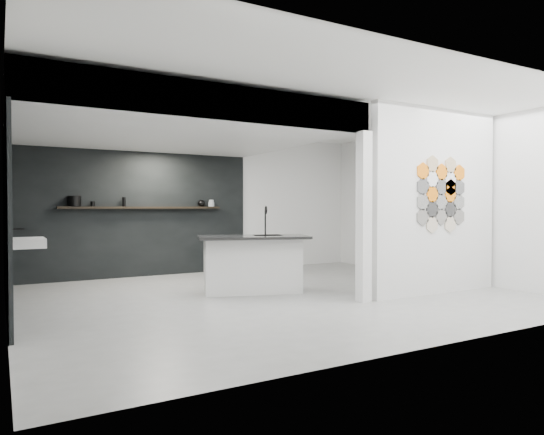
{
  "coord_description": "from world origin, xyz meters",
  "views": [
    {
      "loc": [
        -3.56,
        -6.19,
        1.32
      ],
      "look_at": [
        0.1,
        0.3,
        1.15
      ],
      "focal_mm": 32.0,
      "sensor_mm": 36.0,
      "label": 1
    }
  ],
  "objects_px": {
    "stockpot": "(74,201)",
    "glass_vase": "(211,203)",
    "glass_bowl": "(211,204)",
    "utensil_cup": "(93,204)",
    "kitchen_island": "(253,263)",
    "bottle_dark": "(124,202)",
    "wall_basin": "(28,243)",
    "partition_panel": "(436,201)",
    "kettle": "(201,203)"
  },
  "relations": [
    {
      "from": "stockpot",
      "to": "glass_vase",
      "type": "distance_m",
      "value": 2.57
    },
    {
      "from": "glass_bowl",
      "to": "utensil_cup",
      "type": "distance_m",
      "value": 2.26
    },
    {
      "from": "stockpot",
      "to": "utensil_cup",
      "type": "bearing_deg",
      "value": 0.0
    },
    {
      "from": "kitchen_island",
      "to": "bottle_dark",
      "type": "bearing_deg",
      "value": 137.32
    },
    {
      "from": "wall_basin",
      "to": "kitchen_island",
      "type": "relative_size",
      "value": 0.33
    },
    {
      "from": "utensil_cup",
      "to": "wall_basin",
      "type": "bearing_deg",
      "value": -118.67
    },
    {
      "from": "kitchen_island",
      "to": "glass_bowl",
      "type": "distance_m",
      "value": 2.66
    },
    {
      "from": "glass_vase",
      "to": "utensil_cup",
      "type": "height_order",
      "value": "glass_vase"
    },
    {
      "from": "partition_panel",
      "to": "stockpot",
      "type": "bearing_deg",
      "value": 140.21
    },
    {
      "from": "glass_vase",
      "to": "utensil_cup",
      "type": "xyz_separation_m",
      "value": [
        -2.26,
        0.0,
        -0.02
      ]
    },
    {
      "from": "wall_basin",
      "to": "kettle",
      "type": "relative_size",
      "value": 3.89
    },
    {
      "from": "bottle_dark",
      "to": "kitchen_island",
      "type": "bearing_deg",
      "value": -60.8
    },
    {
      "from": "kitchen_island",
      "to": "glass_vase",
      "type": "xyz_separation_m",
      "value": [
        0.34,
        2.47,
        0.94
      ]
    },
    {
      "from": "bottle_dark",
      "to": "utensil_cup",
      "type": "height_order",
      "value": "bottle_dark"
    },
    {
      "from": "partition_panel",
      "to": "utensil_cup",
      "type": "distance_m",
      "value": 5.81
    },
    {
      "from": "kitchen_island",
      "to": "glass_bowl",
      "type": "bearing_deg",
      "value": 100.39
    },
    {
      "from": "kettle",
      "to": "glass_bowl",
      "type": "bearing_deg",
      "value": -5.11
    },
    {
      "from": "kettle",
      "to": "glass_vase",
      "type": "distance_m",
      "value": 0.21
    },
    {
      "from": "wall_basin",
      "to": "glass_vase",
      "type": "distance_m",
      "value": 4.01
    },
    {
      "from": "glass_bowl",
      "to": "bottle_dark",
      "type": "distance_m",
      "value": 1.72
    },
    {
      "from": "wall_basin",
      "to": "kitchen_island",
      "type": "bearing_deg",
      "value": -7.56
    },
    {
      "from": "bottle_dark",
      "to": "utensil_cup",
      "type": "distance_m",
      "value": 0.55
    },
    {
      "from": "stockpot",
      "to": "wall_basin",
      "type": "bearing_deg",
      "value": -111.77
    },
    {
      "from": "partition_panel",
      "to": "utensil_cup",
      "type": "bearing_deg",
      "value": 138.29
    },
    {
      "from": "glass_vase",
      "to": "glass_bowl",
      "type": "bearing_deg",
      "value": 0.0
    },
    {
      "from": "kettle",
      "to": "glass_vase",
      "type": "bearing_deg",
      "value": -5.11
    },
    {
      "from": "kettle",
      "to": "bottle_dark",
      "type": "bearing_deg",
      "value": 174.89
    },
    {
      "from": "wall_basin",
      "to": "utensil_cup",
      "type": "relative_size",
      "value": 6.56
    },
    {
      "from": "stockpot",
      "to": "bottle_dark",
      "type": "distance_m",
      "value": 0.85
    },
    {
      "from": "stockpot",
      "to": "kitchen_island",
      "type": "bearing_deg",
      "value": -47.93
    },
    {
      "from": "partition_panel",
      "to": "glass_bowl",
      "type": "bearing_deg",
      "value": 118.23
    },
    {
      "from": "kitchen_island",
      "to": "utensil_cup",
      "type": "bearing_deg",
      "value": 146.05
    },
    {
      "from": "wall_basin",
      "to": "stockpot",
      "type": "height_order",
      "value": "stockpot"
    },
    {
      "from": "kitchen_island",
      "to": "utensil_cup",
      "type": "xyz_separation_m",
      "value": [
        -1.93,
        2.47,
        0.92
      ]
    },
    {
      "from": "partition_panel",
      "to": "stockpot",
      "type": "height_order",
      "value": "partition_panel"
    },
    {
      "from": "kitchen_island",
      "to": "partition_panel",
      "type": "bearing_deg",
      "value": -11.94
    },
    {
      "from": "partition_panel",
      "to": "kettle",
      "type": "height_order",
      "value": "partition_panel"
    },
    {
      "from": "kitchen_island",
      "to": "glass_bowl",
      "type": "xyz_separation_m",
      "value": [
        0.34,
        2.47,
        0.91
      ]
    },
    {
      "from": "wall_basin",
      "to": "kitchen_island",
      "type": "xyz_separation_m",
      "value": [
        3.05,
        -0.41,
        -0.4
      ]
    },
    {
      "from": "utensil_cup",
      "to": "bottle_dark",
      "type": "bearing_deg",
      "value": 0.0
    },
    {
      "from": "partition_panel",
      "to": "kettle",
      "type": "bearing_deg",
      "value": 120.6
    },
    {
      "from": "kitchen_island",
      "to": "glass_bowl",
      "type": "relative_size",
      "value": 14.81
    },
    {
      "from": "wall_basin",
      "to": "stockpot",
      "type": "xyz_separation_m",
      "value": [
        0.82,
        2.07,
        0.56
      ]
    },
    {
      "from": "kitchen_island",
      "to": "utensil_cup",
      "type": "relative_size",
      "value": 19.64
    },
    {
      "from": "partition_panel",
      "to": "bottle_dark",
      "type": "height_order",
      "value": "partition_panel"
    },
    {
      "from": "glass_bowl",
      "to": "utensil_cup",
      "type": "xyz_separation_m",
      "value": [
        -2.26,
        0.0,
        0.0
      ]
    },
    {
      "from": "wall_basin",
      "to": "bottle_dark",
      "type": "bearing_deg",
      "value": 50.97
    },
    {
      "from": "glass_vase",
      "to": "partition_panel",
      "type": "bearing_deg",
      "value": -61.77
    },
    {
      "from": "kettle",
      "to": "stockpot",
      "type": "bearing_deg",
      "value": 174.89
    },
    {
      "from": "kitchen_island",
      "to": "kettle",
      "type": "xyz_separation_m",
      "value": [
        0.13,
        2.47,
        0.94
      ]
    }
  ]
}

